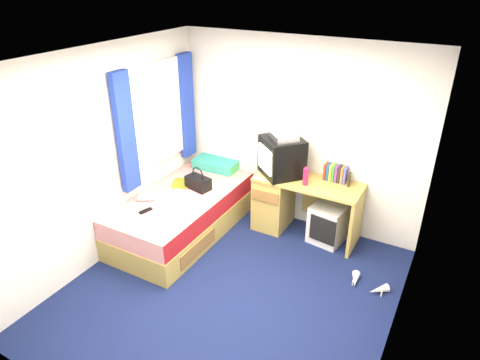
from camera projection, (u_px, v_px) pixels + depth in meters
The scene contains 20 objects.
ground at pixel (230, 291), 4.53m from camera, with size 3.40×3.40×0.00m, color #0C1438.
room_shell at pixel (228, 167), 3.88m from camera, with size 3.40×3.40×3.40m.
bed at pixel (183, 214), 5.44m from camera, with size 1.01×2.00×0.54m.
pillow at pixel (217, 163), 6.00m from camera, with size 0.61×0.39×0.13m, color #1A6BAD.
desk at pixel (287, 200), 5.47m from camera, with size 1.30×0.55×0.75m.
storage_cube at pixel (328, 224), 5.27m from camera, with size 0.39×0.39×0.49m, color silver.
crt_tv at pixel (282, 157), 5.25m from camera, with size 0.66×0.65×0.48m.
vcr at pixel (283, 136), 5.13m from camera, with size 0.38×0.27×0.07m, color silver.
book_row at pixel (336, 173), 5.16m from camera, with size 0.27×0.13×0.20m.
picture_frame at pixel (349, 180), 5.07m from camera, with size 0.02×0.12×0.14m, color black.
pink_water_bottle at pixel (306, 177), 5.06m from camera, with size 0.07×0.07×0.21m, color #CE1D4A.
aerosol_can at pixel (303, 169), 5.27m from camera, with size 0.05×0.05×0.20m, color silver.
handbag at pixel (198, 182), 5.43m from camera, with size 0.35×0.24×0.30m.
towel at pixel (190, 202), 5.04m from camera, with size 0.31×0.26×0.10m, color silver.
magazine at pixel (181, 183), 5.58m from camera, with size 0.21×0.28×0.01m, color yellow.
water_bottle at pixel (147, 198), 5.17m from camera, with size 0.07×0.07×0.20m, color silver.
colour_swatch_fan at pixel (168, 213), 4.91m from camera, with size 0.22×0.06×0.01m, color gold.
remote_control at pixel (146, 211), 4.95m from camera, with size 0.05×0.16×0.02m, color black.
window_assembly at pixel (157, 117), 5.27m from camera, with size 0.11×1.42×1.40m.
white_heels at pixel (367, 285), 4.56m from camera, with size 0.43×0.27×0.09m.
Camera 1 is at (1.81, -3.02, 3.09)m, focal length 32.00 mm.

